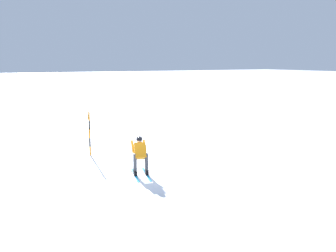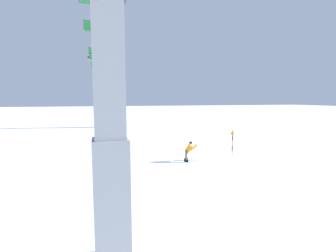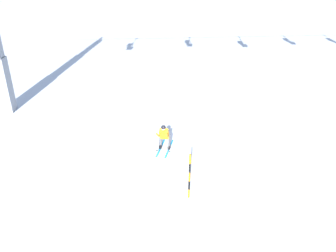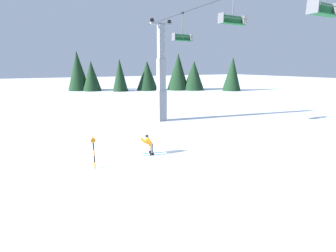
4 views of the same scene
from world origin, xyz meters
TOP-DOWN VIEW (x-y plane):
  - ground_plane at (0.00, 0.00)m, footprint 260.00×260.00m
  - skier_carving_main at (-0.07, 0.48)m, footprint 1.07×1.87m
  - trail_marker_pole at (0.61, -3.31)m, footprint 0.07×0.28m

SIDE VIEW (x-z plane):
  - ground_plane at x=0.00m, z-range 0.00..0.00m
  - skier_carving_main at x=-0.07m, z-range 0.03..1.57m
  - trail_marker_pole at x=0.61m, z-range 0.08..2.05m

